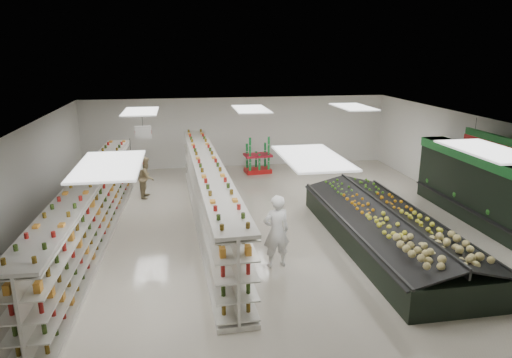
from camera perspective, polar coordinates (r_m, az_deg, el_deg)
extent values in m
plane|color=beige|center=(14.07, 1.96, -6.20)|extent=(16.00, 16.00, 0.00)
cube|color=white|center=(13.21, 2.09, 6.77)|extent=(14.00, 16.00, 0.02)
cube|color=white|center=(21.26, -2.30, 5.87)|extent=(14.00, 0.02, 3.20)
cube|color=white|center=(6.58, 16.87, -18.96)|extent=(14.00, 0.02, 3.20)
cube|color=white|center=(13.99, -27.34, -1.22)|extent=(0.02, 16.00, 3.20)
cube|color=white|center=(16.42, 26.72, 1.17)|extent=(0.02, 16.00, 3.20)
cube|color=black|center=(15.13, 28.38, -2.16)|extent=(0.80, 8.00, 2.20)
cube|color=#1C6B2A|center=(14.88, 28.79, 1.32)|extent=(0.85, 8.00, 0.30)
cube|color=black|center=(15.14, 27.36, -4.20)|extent=(0.55, 7.80, 0.15)
cube|color=silver|center=(14.97, 28.05, -1.28)|extent=(0.45, 7.70, 0.03)
cube|color=silver|center=(14.90, 28.20, -0.18)|extent=(0.45, 7.70, 0.03)
cube|color=white|center=(11.13, -15.31, 2.13)|extent=(0.50, 0.06, 0.40)
cube|color=#B61514|center=(11.13, -15.31, 2.13)|extent=(0.52, 0.02, 0.12)
cylinder|color=black|center=(11.06, -15.43, 3.64)|extent=(0.01, 0.01, 0.50)
cube|color=white|center=(15.03, -13.93, 5.69)|extent=(0.50, 0.06, 0.40)
cube|color=#B61514|center=(15.03, -13.93, 5.69)|extent=(0.52, 0.02, 0.12)
cylinder|color=black|center=(14.99, -14.00, 6.82)|extent=(0.01, 0.01, 0.50)
cube|color=#1C6B2A|center=(14.59, 28.24, 3.57)|extent=(0.10, 3.20, 0.60)
cube|color=#B61514|center=(14.56, 28.05, 3.57)|extent=(0.03, 3.20, 0.18)
cylinder|color=black|center=(15.48, 25.77, 5.99)|extent=(0.01, 0.01, 0.50)
cube|color=silver|center=(13.77, -19.55, -7.43)|extent=(1.18, 11.05, 0.11)
cube|color=silver|center=(13.46, -19.89, -4.04)|extent=(0.41, 11.02, 1.84)
cube|color=silver|center=(13.19, -20.27, -0.13)|extent=(1.18, 11.05, 0.07)
cube|color=silver|center=(13.77, -20.46, -7.01)|extent=(0.75, 10.94, 0.03)
cube|color=silver|center=(13.63, -20.62, -5.45)|extent=(0.75, 10.94, 0.03)
cube|color=silver|center=(13.50, -20.79, -3.86)|extent=(0.75, 10.94, 0.03)
cube|color=silver|center=(13.37, -20.95, -2.24)|extent=(0.75, 10.94, 0.03)
cube|color=silver|center=(13.26, -21.12, -0.58)|extent=(0.75, 10.94, 0.03)
cube|color=silver|center=(13.68, -18.72, -6.99)|extent=(0.75, 10.94, 0.03)
cube|color=silver|center=(13.54, -18.87, -5.42)|extent=(0.75, 10.94, 0.03)
cube|color=silver|center=(13.40, -19.03, -3.82)|extent=(0.75, 10.94, 0.03)
cube|color=silver|center=(13.28, -19.18, -2.18)|extent=(0.75, 10.94, 0.03)
cube|color=silver|center=(13.17, -19.34, -0.52)|extent=(0.75, 10.94, 0.03)
cube|color=silver|center=(14.41, -5.86, -5.48)|extent=(1.24, 11.58, 0.12)
cube|color=silver|center=(14.11, -5.97, -2.06)|extent=(0.43, 11.55, 1.93)
cube|color=silver|center=(13.84, -6.08, 1.89)|extent=(1.24, 11.58, 0.08)
cube|color=silver|center=(14.36, -6.76, -5.11)|extent=(0.80, 11.47, 0.03)
cube|color=silver|center=(14.21, -6.81, -3.52)|extent=(0.80, 11.47, 0.03)
cube|color=silver|center=(14.08, -6.87, -1.90)|extent=(0.80, 11.47, 0.03)
cube|color=silver|center=(13.96, -6.93, -0.26)|extent=(0.80, 11.47, 0.03)
cube|color=silver|center=(13.85, -6.98, 1.42)|extent=(0.80, 11.47, 0.03)
cube|color=silver|center=(14.39, -5.00, -5.00)|extent=(0.80, 11.47, 0.03)
cube|color=silver|center=(14.25, -5.04, -3.42)|extent=(0.80, 11.47, 0.03)
cube|color=silver|center=(14.12, -5.08, -1.80)|extent=(0.80, 11.47, 0.03)
cube|color=silver|center=(13.99, -5.12, -0.16)|extent=(0.80, 11.47, 0.03)
cube|color=silver|center=(13.88, -5.16, 1.51)|extent=(0.80, 11.47, 0.03)
cube|color=black|center=(13.28, 16.04, -6.51)|extent=(2.57, 7.41, 0.74)
cube|color=#262626|center=(12.67, 11.14, -5.37)|extent=(0.10, 7.40, 0.06)
cube|color=#262626|center=(13.71, 20.81, -4.48)|extent=(0.10, 7.40, 0.06)
cube|color=black|center=(12.84, 13.54, -4.73)|extent=(1.40, 7.30, 0.38)
cube|color=black|center=(13.40, 18.75, -4.26)|extent=(1.40, 7.30, 0.38)
cube|color=#262626|center=(13.07, 16.24, -4.06)|extent=(0.09, 7.30, 0.26)
cube|color=#B61514|center=(20.33, 0.22, 1.07)|extent=(1.19, 0.85, 0.19)
cube|color=#B31729|center=(20.16, 0.22, 3.00)|extent=(1.24, 0.90, 0.09)
imported|color=white|center=(11.39, 2.56, -6.55)|extent=(0.74, 0.54, 1.88)
imported|color=tan|center=(17.27, -13.56, 0.23)|extent=(0.54, 0.79, 1.53)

